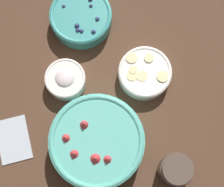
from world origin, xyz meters
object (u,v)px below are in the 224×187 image
at_px(bowl_blueberries, 81,17).
at_px(bowl_cream, 65,79).
at_px(jar_chocolate, 175,170).
at_px(bowl_strawberries, 98,142).
at_px(bowl_bananas, 145,73).

relative_size(bowl_blueberries, bowl_cream, 1.59).
bearing_deg(bowl_cream, jar_chocolate, -127.07).
bearing_deg(bowl_blueberries, bowl_cream, 171.16).
bearing_deg(jar_chocolate, bowl_blueberries, 33.38).
xyz_separation_m(bowl_strawberries, jar_chocolate, (-0.06, -0.22, -0.00)).
height_order(bowl_strawberries, bowl_cream, bowl_strawberries).
relative_size(bowl_bananas, jar_chocolate, 1.70).
bearing_deg(bowl_bananas, bowl_cream, 98.20).
bearing_deg(bowl_blueberries, jar_chocolate, -146.62).
xyz_separation_m(bowl_strawberries, bowl_cream, (0.18, 0.11, -0.02)).
distance_m(bowl_cream, jar_chocolate, 0.41).
distance_m(bowl_strawberries, jar_chocolate, 0.23).
xyz_separation_m(bowl_bananas, jar_chocolate, (-0.28, -0.09, 0.02)).
bearing_deg(bowl_strawberries, bowl_bananas, -30.07).
xyz_separation_m(bowl_blueberries, jar_chocolate, (-0.45, -0.29, 0.01)).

